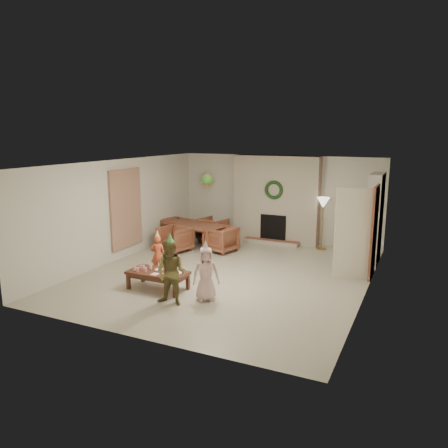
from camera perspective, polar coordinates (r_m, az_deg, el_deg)
The scene contains 56 objects.
floor at distance 10.02m, azimuth 0.58°, elevation -6.46°, with size 7.00×7.00×0.00m, color #B7B29E.
ceiling at distance 9.53m, azimuth 0.62°, elevation 7.94°, with size 7.00×7.00×0.00m, color white.
wall_back at distance 12.92m, azimuth 7.08°, elevation 3.33°, with size 7.00×7.00×0.00m, color silver.
wall_front at distance 6.77m, azimuth -11.86°, elevation -4.75°, with size 7.00×7.00×0.00m, color silver.
wall_left at distance 11.26m, azimuth -13.43°, elevation 1.82°, with size 7.00×7.00×0.00m, color silver.
wall_right at distance 8.91m, azimuth 18.43°, elevation -1.09°, with size 7.00×7.00×0.00m, color silver.
fireplace_mass at distance 12.73m, azimuth 6.80°, elevation 3.21°, with size 2.50×0.40×2.50m, color #4F1515.
fireplace_hearth at distance 12.64m, azimuth 6.16°, elevation -2.35°, with size 1.60×0.30×0.12m, color maroon.
fireplace_firebox at distance 12.71m, azimuth 6.45°, elevation -0.47°, with size 0.75×0.12×0.75m, color black.
fireplace_wreath at distance 12.47m, azimuth 6.49°, elevation 4.43°, with size 0.54×0.54×0.10m, color #153815.
floor_lamp_base at distance 12.33m, azimuth 12.53°, elevation -3.15°, with size 0.27×0.27×0.03m, color gold.
floor_lamp_post at distance 12.18m, azimuth 12.66°, elevation -0.17°, with size 0.03×0.03×1.29m, color gold.
floor_lamp_shade at distance 12.07m, azimuth 12.80°, elevation 2.72°, with size 0.35×0.35×0.29m, color beige.
bookshelf_carcass at distance 11.20m, azimuth 19.02°, elevation 0.66°, with size 0.30×1.00×2.20m, color white.
bookshelf_shelf_a at distance 11.34m, azimuth 18.70°, elevation -2.56°, with size 0.30×0.92×0.03m, color white.
bookshelf_shelf_b at distance 11.25m, azimuth 18.83°, elevation -0.58°, with size 0.30×0.92×0.03m, color white.
bookshelf_shelf_c at distance 11.18m, azimuth 18.97°, elevation 1.42°, with size 0.30×0.92×0.03m, color white.
bookshelf_shelf_d at distance 11.11m, azimuth 19.11°, elevation 3.45°, with size 0.30×0.92×0.03m, color white.
books_row_lower at distance 11.16m, azimuth 18.55°, elevation -2.03°, with size 0.20×0.40×0.24m, color #AC411F.
books_row_mid at distance 11.27m, azimuth 18.81°, elevation 0.17°, with size 0.20×0.44×0.24m, color #245785.
books_row_upper at distance 11.06m, azimuth 18.85°, elevation 2.01°, with size 0.20×0.36×0.22m, color gold.
door_frame at distance 10.13m, azimuth 18.96°, elevation -0.94°, with size 0.05×0.86×2.04m, color brown.
door_leaf at distance 9.81m, azimuth 16.50°, elevation -1.30°, with size 0.05×0.80×2.00m, color beige.
curtain_panel at distance 11.39m, azimuth -12.65°, elevation 1.97°, with size 0.06×1.20×2.00m, color tan.
dining_table at distance 12.37m, azimuth -3.81°, elevation -1.44°, with size 1.76×0.98×0.62m, color brown.
dining_chair_near at distance 11.83m, azimuth -6.39°, elevation -1.95°, with size 0.73×0.75×0.68m, color brown.
dining_chair_far at distance 12.92m, azimuth -1.45°, elevation -0.69°, with size 0.73×0.75×0.68m, color brown.
dining_chair_left at distance 12.89m, azimuth -6.31°, elevation -0.78°, with size 0.73×0.75×0.68m, color brown.
dining_chair_right at distance 11.73m, azimuth -0.39°, elevation -1.99°, with size 0.73×0.75×0.68m, color brown.
hanging_plant_cord at distance 11.47m, azimuth -2.20°, elevation 6.86°, with size 0.01×0.01×0.70m, color tan.
hanging_plant_pot at distance 11.51m, azimuth -2.19°, elevation 5.12°, with size 0.16×0.16×0.12m, color #953B30.
hanging_plant_foliage at distance 11.50m, azimuth -2.19°, elevation 5.72°, with size 0.32×0.32×0.32m, color #2B531B.
coffee_table_top at distance 9.06m, azimuth -8.62°, elevation -6.30°, with size 1.23×0.61×0.06m, color #4E271A.
coffee_table_apron at distance 9.08m, azimuth -8.60°, elevation -6.69°, with size 1.13×0.52×0.08m, color #4E271A.
coffee_leg_fl at distance 9.24m, azimuth -12.34°, elevation -7.31°, with size 0.07×0.07×0.32m, color #4E271A.
coffee_leg_fr at distance 8.64m, azimuth -6.41°, elevation -8.49°, with size 0.07×0.07×0.32m, color #4E271A.
coffee_leg_bl at distance 9.62m, azimuth -10.52°, elevation -6.46°, with size 0.07×0.07×0.32m, color #4E271A.
coffee_leg_br at distance 9.04m, azimuth -4.73°, elevation -7.51°, with size 0.07×0.07×0.32m, color #4E271A.
cup_a at distance 9.20m, azimuth -11.58°, elevation -5.68°, with size 0.07×0.07×0.08m, color white.
cup_b at distance 9.34m, azimuth -10.88°, elevation -5.37°, with size 0.07×0.07×0.08m, color white.
cup_c at distance 9.09m, azimuth -11.18°, elevation -5.86°, with size 0.07×0.07×0.08m, color white.
cup_d at distance 9.24m, azimuth -10.48°, elevation -5.55°, with size 0.07×0.07×0.08m, color white.
cup_e at distance 9.08m, azimuth -10.22°, elevation -5.85°, with size 0.07×0.07×0.08m, color white.
cup_f at distance 9.22m, azimuth -9.54°, elevation -5.54°, with size 0.07×0.07×0.08m, color white.
plate_a at distance 9.17m, azimuth -8.47°, elevation -5.87°, with size 0.17×0.17×0.01m, color white.
plate_b at distance 8.85m, azimuth -7.69°, elevation -6.49°, with size 0.17×0.17×0.01m, color white.
plate_c at distance 8.91m, azimuth -6.00°, elevation -6.33°, with size 0.17×0.17×0.01m, color white.
food_scoop at distance 8.84m, azimuth -7.69°, elevation -6.27°, with size 0.07×0.07×0.07m, color tan.
napkin_left at distance 8.89m, azimuth -8.98°, elevation -6.45°, with size 0.14×0.14×0.01m, color #FEBBCC.
napkin_right at distance 9.02m, azimuth -6.26°, elevation -6.12°, with size 0.14×0.14×0.01m, color #FEBBCC.
child_red at distance 9.96m, azimuth -8.60°, elevation -4.02°, with size 0.33×0.22×0.90m, color #BE4928.
party_hat_red at distance 9.84m, azimuth -8.69°, elevation -1.28°, with size 0.12×0.12×0.17m, color #F2FA53.
child_plaid at distance 8.17m, azimuth -6.91°, elevation -6.32°, with size 0.60×0.47×1.23m, color brown.
party_hat_plaid at distance 7.99m, azimuth -7.03°, elevation -1.82°, with size 0.15×0.15×0.20m, color #4DB453.
child_pink at distance 8.36m, azimuth -2.38°, elevation -6.50°, with size 0.51×0.33×1.05m, color beige.
party_hat_pink at distance 8.20m, azimuth -2.41°, elevation -2.75°, with size 0.14×0.14×0.19m, color silver.
Camera 1 is at (3.95, -8.65, 3.16)m, focal length 35.11 mm.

